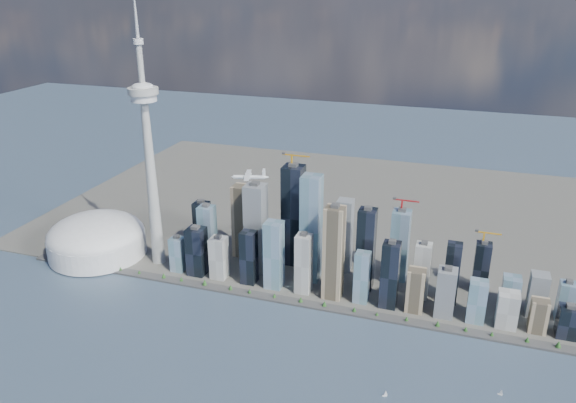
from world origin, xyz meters
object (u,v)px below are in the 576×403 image
(dome_stadium, at_px, (97,238))
(airplane, at_px, (250,177))
(sailboat_west, at_px, (385,394))
(needle_tower, at_px, (149,153))
(sailboat_east, at_px, (501,393))

(dome_stadium, height_order, airplane, airplane)
(airplane, bearing_deg, sailboat_west, -44.91)
(needle_tower, bearing_deg, sailboat_west, -26.41)
(airplane, xyz_separation_m, sailboat_west, (253.14, -135.80, -251.69))
(dome_stadium, bearing_deg, sailboat_east, -13.24)
(needle_tower, relative_size, dome_stadium, 2.75)
(dome_stadium, bearing_deg, airplane, -15.10)
(needle_tower, height_order, sailboat_east, needle_tower)
(needle_tower, bearing_deg, dome_stadium, -175.91)
(dome_stadium, relative_size, sailboat_east, 19.21)
(airplane, distance_m, sailboat_west, 381.93)
(dome_stadium, xyz_separation_m, sailboat_east, (802.54, -188.85, -36.10))
(needle_tower, distance_m, dome_stadium, 241.40)
(dome_stadium, xyz_separation_m, sailboat_west, (648.08, -242.36, -36.07))
(airplane, height_order, sailboat_east, airplane)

